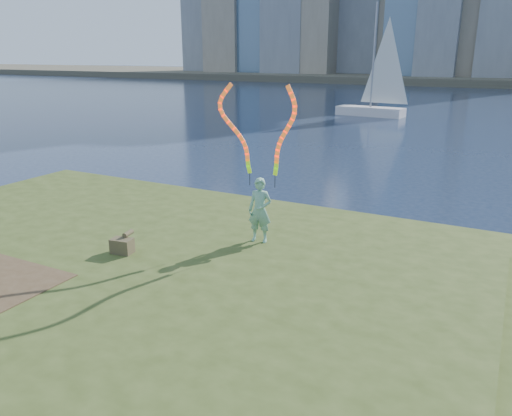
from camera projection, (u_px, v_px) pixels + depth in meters
The scene contains 6 objects.
ground at pixel (158, 285), 11.34m from camera, with size 320.00×320.00×0.00m, color #18253E.
grassy_knoll at pixel (79, 316), 9.30m from camera, with size 20.00×18.00×0.80m.
far_shore at pixel (483, 78), 91.54m from camera, with size 320.00×40.00×1.20m, color #4C4637.
woman_with_ribbons at pixel (261, 182), 11.35m from camera, with size 1.99×0.48×3.92m.
canvas_bag at pixel (123, 245), 11.01m from camera, with size 0.51×0.57×0.44m.
sailboat at pixel (375, 97), 41.16m from camera, with size 5.96×2.39×8.94m.
Camera 1 is at (6.75, -8.10, 5.04)m, focal length 35.00 mm.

